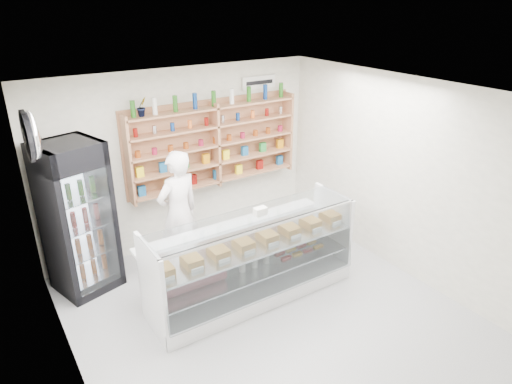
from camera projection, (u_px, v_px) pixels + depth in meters
room at (275, 220)px, 5.17m from camera, size 5.00×5.00×5.00m
display_counter at (252, 274)px, 6.07m from camera, size 2.79×0.83×1.22m
shop_worker at (179, 213)px, 6.43m from camera, size 0.75×0.58×1.84m
drinks_cooler at (77, 218)px, 6.00m from camera, size 0.92×0.91×2.09m
wall_shelving at (215, 144)px, 7.14m from camera, size 2.84×0.28×1.33m
potted_plant at (142, 107)px, 6.29m from camera, size 0.18×0.16×0.27m
security_mirror at (32, 135)px, 4.59m from camera, size 0.15×0.50×0.50m
wall_sign at (259, 82)px, 7.35m from camera, size 0.62×0.03×0.20m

